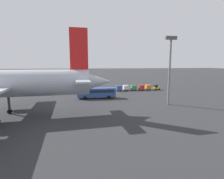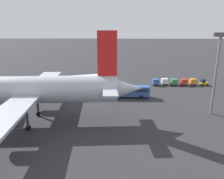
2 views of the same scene
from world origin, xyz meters
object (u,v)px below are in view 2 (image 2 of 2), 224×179
Objects in this scene: cargo_cart_red at (184,82)px; cargo_cart_white at (165,81)px; shuttle_bus_far at (128,91)px; cargo_cart_orange at (193,82)px; airplane at (23,90)px; cargo_cart_blue at (156,82)px; cargo_cart_green at (174,82)px; baggage_tug at (204,83)px; shuttle_bus_near at (90,79)px; worker_person at (113,76)px.

cargo_cart_white is (5.91, -0.63, 0.00)m from cargo_cart_red.
cargo_cart_orange is at bearing -147.87° from shuttle_bus_far.
airplane reaches higher than cargo_cart_white.
cargo_cart_green is at bearing -175.83° from cargo_cart_blue.
shuttle_bus_far is at bearing 16.34° from baggage_tug.
airplane is at bearing 42.43° from cargo_cart_white.
airplane reaches higher than cargo_cart_green.
shuttle_bus_far is 4.26× the size of baggage_tug.
shuttle_bus_far is 27.67m from baggage_tug.
cargo_cart_white is at bearing -0.78° from cargo_cart_orange.
shuttle_bus_near reaches higher than cargo_cart_green.
cargo_cart_white is at bearing 161.78° from shuttle_bus_near.
cargo_cart_orange and cargo_cart_red have the same top height.
cargo_cart_green is (9.27, 0.07, 0.25)m from baggage_tug.
cargo_cart_blue reaches higher than worker_person.
shuttle_bus_near is 5.57× the size of cargo_cart_white.
cargo_cart_red is at bearing 9.70° from cargo_cart_orange.
cargo_cart_red is at bearing -144.95° from shuttle_bus_far.
baggage_tug is (-36.06, -0.24, -0.94)m from shuttle_bus_near.
baggage_tug is at bearing 178.56° from cargo_cart_white.
airplane is 41.12m from worker_person.
baggage_tug is at bearing -178.11° from cargo_cart_blue.
cargo_cart_red and cargo_cart_green have the same top height.
shuttle_bus_far is 5.06× the size of cargo_cart_white.
cargo_cart_red is 1.00× the size of cargo_cart_blue.
cargo_cart_blue is at bearing 159.75° from shuttle_bus_near.
shuttle_bus_near is 7.03× the size of worker_person.
cargo_cart_red is at bearing 158.85° from worker_person.
shuttle_bus_far is 15.49m from cargo_cart_blue.
baggage_tug is at bearing -151.87° from shuttle_bus_far.
cargo_cart_red is 5.94m from cargo_cart_white.
worker_person is at bearing -21.15° from cargo_cart_red.
shuttle_bus_near is 20.89m from cargo_cart_blue.
shuttle_bus_far is 5.06× the size of cargo_cart_red.
worker_person is at bearing -116.62° from airplane.
cargo_cart_blue is (-29.35, -28.71, -5.26)m from airplane.
cargo_cart_green is at bearing 156.62° from worker_person.
shuttle_bus_far is at bearing 101.82° from worker_person.
cargo_cart_blue is (-20.88, 0.26, -0.69)m from shuttle_bus_near.
shuttle_bus_far is at bearing 34.64° from cargo_cart_red.
cargo_cart_orange is (-25.57, 8.25, 0.32)m from worker_person.
cargo_cart_green is 1.00× the size of cargo_cart_blue.
cargo_cart_blue is (-13.76, 8.93, 0.32)m from worker_person.
cargo_cart_orange is (-32.69, -0.43, -0.69)m from shuttle_bus_near.
airplane is 48.19m from cargo_cart_red.
shuttle_bus_near reaches higher than worker_person.
cargo_cart_red is at bearing -178.83° from cargo_cart_blue.
cargo_cart_white is (-12.26, -13.18, -0.65)m from shuttle_bus_far.
cargo_cart_green is 5.92m from cargo_cart_blue.
cargo_cart_orange is 8.86m from cargo_cart_white.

